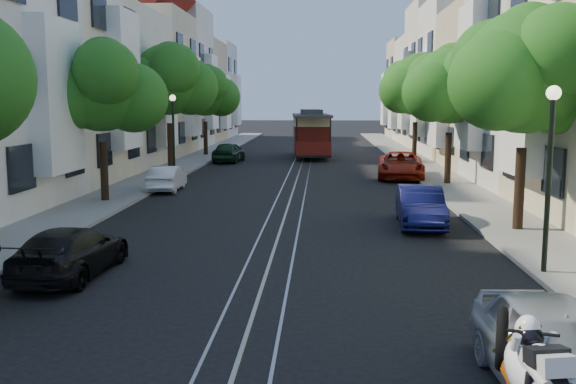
# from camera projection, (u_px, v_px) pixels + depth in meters

# --- Properties ---
(ground) EXTENTS (200.00, 200.00, 0.00)m
(ground) POSITION_uv_depth(u_px,v_px,m) (301.00, 168.00, 38.59)
(ground) COLOR black
(ground) RESTS_ON ground
(sidewalk_east) EXTENTS (2.50, 80.00, 0.12)m
(sidewalk_east) POSITION_uv_depth(u_px,v_px,m) (422.00, 167.00, 38.20)
(sidewalk_east) COLOR gray
(sidewalk_east) RESTS_ON ground
(sidewalk_west) EXTENTS (2.50, 80.00, 0.12)m
(sidewalk_west) POSITION_uv_depth(u_px,v_px,m) (182.00, 166.00, 38.96)
(sidewalk_west) COLOR gray
(sidewalk_west) RESTS_ON ground
(rail_left) EXTENTS (0.06, 80.00, 0.02)m
(rail_left) POSITION_uv_depth(u_px,v_px,m) (291.00, 167.00, 38.62)
(rail_left) COLOR gray
(rail_left) RESTS_ON ground
(rail_slot) EXTENTS (0.06, 80.00, 0.02)m
(rail_slot) POSITION_uv_depth(u_px,v_px,m) (301.00, 167.00, 38.59)
(rail_slot) COLOR gray
(rail_slot) RESTS_ON ground
(rail_right) EXTENTS (0.06, 80.00, 0.02)m
(rail_right) POSITION_uv_depth(u_px,v_px,m) (310.00, 167.00, 38.56)
(rail_right) COLOR gray
(rail_right) RESTS_ON ground
(lane_line) EXTENTS (0.08, 80.00, 0.01)m
(lane_line) POSITION_uv_depth(u_px,v_px,m) (301.00, 167.00, 38.59)
(lane_line) COLOR tan
(lane_line) RESTS_ON ground
(townhouses_east) EXTENTS (7.75, 72.00, 12.00)m
(townhouses_east) POSITION_uv_depth(u_px,v_px,m) (505.00, 80.00, 37.16)
(townhouses_east) COLOR beige
(townhouses_east) RESTS_ON ground
(townhouses_west) EXTENTS (7.75, 72.00, 11.76)m
(townhouses_west) POSITION_uv_depth(u_px,v_px,m) (103.00, 82.00, 38.41)
(townhouses_west) COLOR silver
(townhouses_west) RESTS_ON ground
(tree_e_b) EXTENTS (4.93, 4.08, 6.68)m
(tree_e_b) POSITION_uv_depth(u_px,v_px,m) (528.00, 74.00, 18.74)
(tree_e_b) COLOR black
(tree_e_b) RESTS_ON ground
(tree_e_c) EXTENTS (4.84, 3.99, 6.52)m
(tree_e_c) POSITION_uv_depth(u_px,v_px,m) (452.00, 87.00, 29.64)
(tree_e_c) COLOR black
(tree_e_c) RESTS_ON ground
(tree_e_d) EXTENTS (5.01, 4.16, 6.85)m
(tree_e_d) POSITION_uv_depth(u_px,v_px,m) (417.00, 87.00, 40.47)
(tree_e_d) COLOR black
(tree_e_d) RESTS_ON ground
(tree_w_b) EXTENTS (4.72, 3.87, 6.27)m
(tree_w_b) POSITION_uv_depth(u_px,v_px,m) (102.00, 89.00, 24.48)
(tree_w_b) COLOR black
(tree_w_b) RESTS_ON ground
(tree_w_c) EXTENTS (5.13, 4.28, 7.09)m
(tree_w_c) POSITION_uv_depth(u_px,v_px,m) (170.00, 81.00, 35.26)
(tree_w_c) COLOR black
(tree_w_c) RESTS_ON ground
(tree_w_d) EXTENTS (4.84, 3.99, 6.52)m
(tree_w_d) POSITION_uv_depth(u_px,v_px,m) (206.00, 92.00, 46.20)
(tree_w_d) COLOR black
(tree_w_d) RESTS_ON ground
(lamp_east) EXTENTS (0.32, 0.32, 4.16)m
(lamp_east) POSITION_uv_depth(u_px,v_px,m) (550.00, 151.00, 14.13)
(lamp_east) COLOR black
(lamp_east) RESTS_ON ground
(lamp_west) EXTENTS (0.32, 0.32, 4.16)m
(lamp_west) POSITION_uv_depth(u_px,v_px,m) (173.00, 123.00, 32.59)
(lamp_west) COLOR black
(lamp_west) RESTS_ON ground
(sportbike_rider) EXTENTS (0.69, 2.19, 1.51)m
(sportbike_rider) POSITION_uv_depth(u_px,v_px,m) (534.00, 378.00, 7.19)
(sportbike_rider) COLOR black
(sportbike_rider) RESTS_ON ground
(cable_car) EXTENTS (2.99, 8.17, 3.09)m
(cable_car) POSITION_uv_depth(u_px,v_px,m) (311.00, 132.00, 45.50)
(cable_car) COLOR black
(cable_car) RESTS_ON ground
(parked_car_e_near) EXTENTS (1.68, 3.92, 1.32)m
(parked_car_e_near) POSITION_uv_depth(u_px,v_px,m) (558.00, 351.00, 8.48)
(parked_car_e_near) COLOR #A7A9B3
(parked_car_e_near) RESTS_ON ground
(parked_car_e_mid) EXTENTS (1.55, 3.92, 1.27)m
(parked_car_e_mid) POSITION_uv_depth(u_px,v_px,m) (420.00, 206.00, 20.32)
(parked_car_e_mid) COLOR #0C0F40
(parked_car_e_mid) RESTS_ON ground
(parked_car_e_far) EXTENTS (2.76, 5.14, 1.37)m
(parked_car_e_far) POSITION_uv_depth(u_px,v_px,m) (401.00, 165.00, 33.03)
(parked_car_e_far) COLOR maroon
(parked_car_e_far) RESTS_ON ground
(parked_car_w_near) EXTENTS (1.78, 3.99, 1.14)m
(parked_car_w_near) POSITION_uv_depth(u_px,v_px,m) (71.00, 252.00, 14.48)
(parked_car_w_near) COLOR black
(parked_car_w_near) RESTS_ON ground
(parked_car_w_mid) EXTENTS (1.29, 3.43, 1.12)m
(parked_car_w_mid) POSITION_uv_depth(u_px,v_px,m) (167.00, 178.00, 28.47)
(parked_car_w_mid) COLOR white
(parked_car_w_mid) RESTS_ON ground
(parked_car_w_far) EXTENTS (1.92, 4.04, 1.34)m
(parked_car_w_far) POSITION_uv_depth(u_px,v_px,m) (229.00, 152.00, 41.93)
(parked_car_w_far) COLOR black
(parked_car_w_far) RESTS_ON ground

